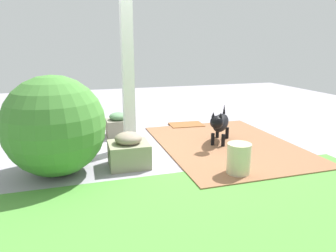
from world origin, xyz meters
name	(u,v)px	position (x,y,z in m)	size (l,w,h in m)	color
ground_plane	(158,145)	(0.00, 0.00, 0.00)	(12.00, 12.00, 0.00)	#9B95A2
brick_path	(226,144)	(-0.93, 0.27, 0.01)	(1.80, 2.40, 0.02)	#8E5E3F
porch_pillar	(127,54)	(0.41, 0.03, 1.27)	(0.14, 0.14, 2.55)	white
stone_planter_nearest	(119,125)	(0.46, -0.63, 0.17)	(0.38, 0.36, 0.38)	gray
stone_planter_mid	(129,151)	(0.53, 0.64, 0.18)	(0.47, 0.42, 0.41)	gray
round_shrub	(55,126)	(1.31, 0.63, 0.54)	(1.09, 1.09, 1.09)	#427E32
terracotta_pot_tall	(57,129)	(1.36, -0.41, 0.25)	(0.28, 0.28, 0.68)	#C27346
terracotta_pot_broad	(83,120)	(0.98, -0.76, 0.27)	(0.49, 0.49, 0.46)	#BA664F
dog	(220,123)	(-0.86, 0.19, 0.31)	(0.57, 0.70, 0.53)	black
ceramic_urn	(239,159)	(-0.57, 1.23, 0.18)	(0.26, 0.26, 0.35)	beige
doormat	(186,125)	(-0.76, -0.91, 0.01)	(0.57, 0.38, 0.03)	brown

